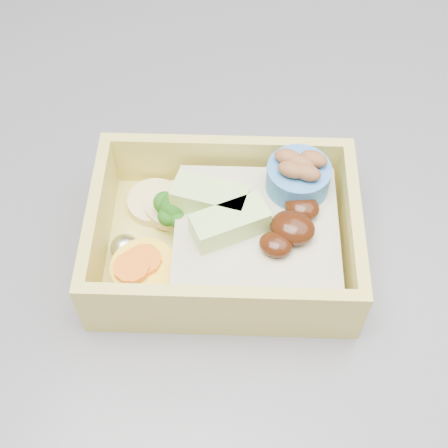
% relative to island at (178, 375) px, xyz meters
% --- Properties ---
extents(ground, '(3.50, 3.50, 0.00)m').
position_rel_island_xyz_m(ground, '(0.00, 0.10, -0.46)').
color(ground, beige).
rests_on(ground, ground).
extents(island, '(1.24, 0.84, 0.92)m').
position_rel_island_xyz_m(island, '(0.00, 0.00, 0.00)').
color(island, brown).
rests_on(island, ground).
extents(bento_box, '(0.23, 0.20, 0.07)m').
position_rel_island_xyz_m(bento_box, '(0.10, -0.05, 0.48)').
color(bento_box, '#D1C256').
rests_on(bento_box, island).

